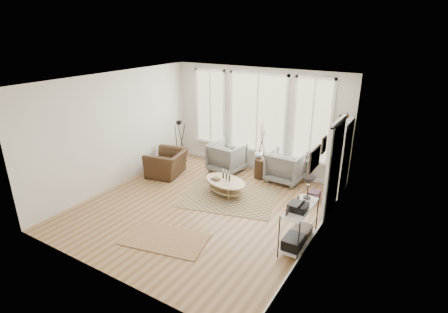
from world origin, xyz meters
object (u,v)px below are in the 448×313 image
Objects in this scene: bookcase at (339,159)px; side_table at (262,152)px; accent_chair at (167,163)px; coffee_table at (225,184)px; armchair_right at (286,166)px; low_shelf at (299,222)px; armchair_left at (227,157)px.

side_table is (-2.03, -0.01, -0.22)m from bookcase.
side_table reaches higher than accent_chair.
side_table reaches higher than coffee_table.
armchair_right is at bearing 57.24° from coffee_table.
coffee_table is (-2.29, 1.13, -0.22)m from low_shelf.
bookcase reaches higher than armchair_left.
side_table is at bearing 103.78° from accent_chair.
armchair_right reaches higher than coffee_table.
low_shelf is 0.85× the size of side_table.
armchair_left is 1.00× the size of armchair_right.
coffee_table is 1.46× the size of armchair_left.
bookcase is at bearing -173.42° from armchair_left.
coffee_table is at bearing -149.41° from bookcase.
low_shelf is at bearing -91.28° from bookcase.
accent_chair is (-4.36, -1.18, -0.61)m from bookcase.
armchair_right is at bearing 11.73° from side_table.
armchair_left reaches higher than coffee_table.
bookcase is 2.25× the size of armchair_right.
low_shelf reaches higher than coffee_table.
accent_chair is (-2.98, -1.31, -0.07)m from armchair_right.
armchair_right is at bearing -167.85° from armchair_left.
bookcase is 4.56m from accent_chair.
bookcase reaches higher than side_table.
bookcase is 1.35× the size of side_table.
bookcase is at bearing 92.15° from accent_chair.
accent_chair is at bearing 45.65° from armchair_left.
armchair_right is 3.26m from accent_chair.
coffee_table is 1.49m from side_table.
low_shelf is 3.88m from armchair_left.
bookcase is 1.54× the size of coffee_table.
bookcase is 2.81m from coffee_table.
armchair_right is at bearing 116.40° from low_shelf.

